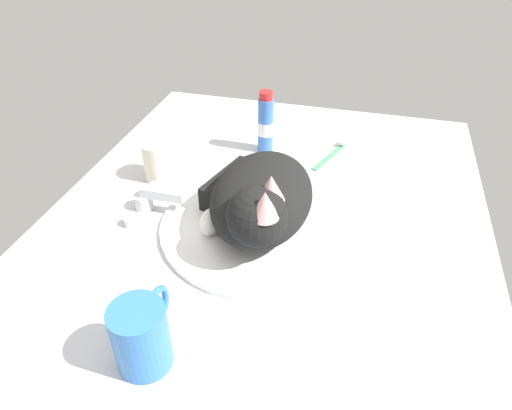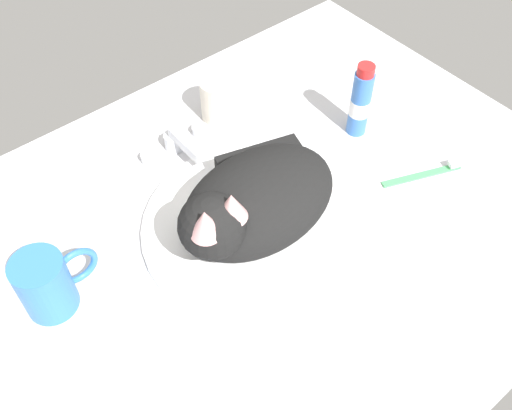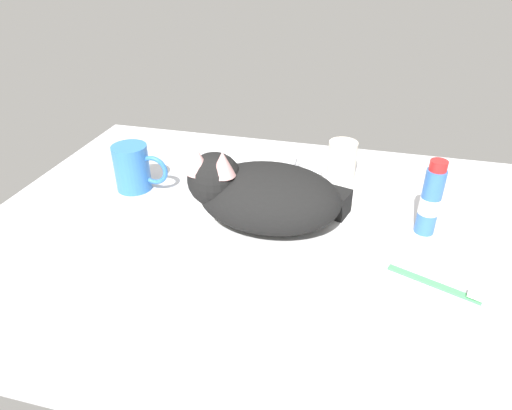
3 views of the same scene
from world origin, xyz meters
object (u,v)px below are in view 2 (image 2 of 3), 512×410
at_px(cat, 251,203).
at_px(rinse_cup, 218,99).
at_px(faucet, 179,143).
at_px(toothbrush, 427,173).
at_px(toothpaste_bottle, 360,102).
at_px(coffee_mug, 47,284).

bearing_deg(cat, rinse_cup, 63.49).
bearing_deg(faucet, toothbrush, -46.83).
xyz_separation_m(rinse_cup, toothbrush, (0.19, -0.34, -0.04)).
bearing_deg(toothpaste_bottle, cat, -168.43).
bearing_deg(rinse_cup, toothpaste_bottle, -47.90).
bearing_deg(toothbrush, faucet, 133.17).
bearing_deg(coffee_mug, cat, -14.87).
relative_size(rinse_cup, toothbrush, 0.58).
bearing_deg(toothbrush, rinse_cup, 118.28).
xyz_separation_m(coffee_mug, toothbrush, (0.61, -0.17, -0.04)).
relative_size(faucet, coffee_mug, 1.16).
distance_m(cat, rinse_cup, 0.28).
height_order(coffee_mug, toothpaste_bottle, toothpaste_bottle).
relative_size(faucet, toothpaste_bottle, 0.95).
xyz_separation_m(cat, toothpaste_bottle, (0.30, 0.06, -0.00)).
distance_m(cat, toothpaste_bottle, 0.30).
height_order(faucet, coffee_mug, coffee_mug).
bearing_deg(coffee_mug, toothpaste_bottle, -1.80).
distance_m(cat, coffee_mug, 0.31).
xyz_separation_m(coffee_mug, rinse_cup, (0.42, 0.17, -0.01)).
bearing_deg(faucet, cat, -93.81).
bearing_deg(toothpaste_bottle, faucet, 150.43).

